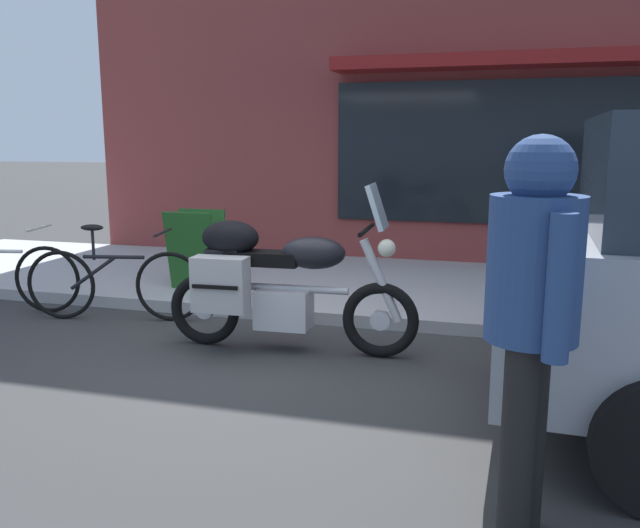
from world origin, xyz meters
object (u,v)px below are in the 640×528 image
at_px(touring_motorcycle, 272,280).
at_px(pedestrian_walking, 533,293).
at_px(parked_bicycle, 114,282).
at_px(sandwich_board_sign, 195,250).

height_order(touring_motorcycle, pedestrian_walking, pedestrian_walking).
bearing_deg(parked_bicycle, touring_motorcycle, -14.57).
bearing_deg(parked_bicycle, sandwich_board_sign, 68.86).
bearing_deg(touring_motorcycle, sandwich_board_sign, 134.53).
height_order(parked_bicycle, sandwich_board_sign, sandwich_board_sign).
bearing_deg(sandwich_board_sign, pedestrian_walking, -46.96).
height_order(pedestrian_walking, sandwich_board_sign, pedestrian_walking).
distance_m(touring_motorcycle, sandwich_board_sign, 2.00).
bearing_deg(touring_motorcycle, parked_bicycle, 165.43).
height_order(touring_motorcycle, sandwich_board_sign, touring_motorcycle).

